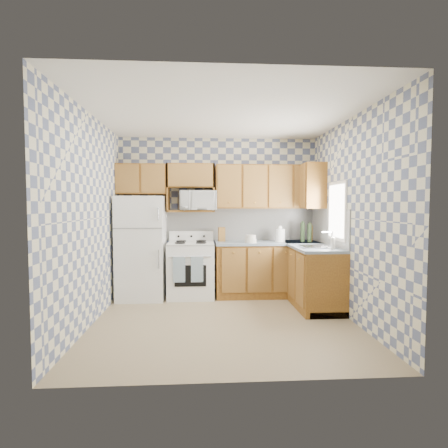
# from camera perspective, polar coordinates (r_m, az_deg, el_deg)

# --- Properties ---
(floor) EXTENTS (3.40, 3.40, 0.00)m
(floor) POSITION_cam_1_polar(r_m,az_deg,el_deg) (4.79, -0.04, -15.60)
(floor) COLOR #877658
(floor) RESTS_ON ground
(back_wall) EXTENTS (3.40, 0.02, 2.70)m
(back_wall) POSITION_cam_1_polar(r_m,az_deg,el_deg) (6.14, -0.96, 1.35)
(back_wall) COLOR slate
(back_wall) RESTS_ON ground
(right_wall) EXTENTS (0.02, 3.20, 2.70)m
(right_wall) POSITION_cam_1_polar(r_m,az_deg,el_deg) (4.94, 20.03, 0.77)
(right_wall) COLOR slate
(right_wall) RESTS_ON ground
(backsplash_back) EXTENTS (2.60, 0.02, 0.56)m
(backsplash_back) POSITION_cam_1_polar(r_m,az_deg,el_deg) (6.16, 2.76, -0.05)
(backsplash_back) COLOR silver
(backsplash_back) RESTS_ON back_wall
(backsplash_right) EXTENTS (0.02, 1.60, 0.56)m
(backsplash_right) POSITION_cam_1_polar(r_m,az_deg,el_deg) (5.69, 16.69, -0.42)
(backsplash_right) COLOR silver
(backsplash_right) RESTS_ON right_wall
(refrigerator) EXTENTS (0.75, 0.70, 1.68)m
(refrigerator) POSITION_cam_1_polar(r_m,az_deg,el_deg) (5.90, -13.28, -3.76)
(refrigerator) COLOR white
(refrigerator) RESTS_ON floor
(stove_body) EXTENTS (0.76, 0.65, 0.90)m
(stove_body) POSITION_cam_1_polar(r_m,az_deg,el_deg) (5.91, -5.41, -7.52)
(stove_body) COLOR white
(stove_body) RESTS_ON floor
(cooktop) EXTENTS (0.76, 0.65, 0.02)m
(cooktop) POSITION_cam_1_polar(r_m,az_deg,el_deg) (5.84, -5.43, -3.13)
(cooktop) COLOR silver
(cooktop) RESTS_ON stove_body
(backguard) EXTENTS (0.76, 0.08, 0.17)m
(backguard) POSITION_cam_1_polar(r_m,az_deg,el_deg) (6.10, -5.35, -1.97)
(backguard) COLOR white
(backguard) RESTS_ON cooktop
(dish_towel_left) EXTENTS (0.19, 0.02, 0.40)m
(dish_towel_left) POSITION_cam_1_polar(r_m,az_deg,el_deg) (5.56, -7.36, -7.38)
(dish_towel_left) COLOR navy
(dish_towel_left) RESTS_ON stove_body
(dish_towel_right) EXTENTS (0.19, 0.02, 0.40)m
(dish_towel_right) POSITION_cam_1_polar(r_m,az_deg,el_deg) (5.55, -4.41, -7.39)
(dish_towel_right) COLOR navy
(dish_towel_right) RESTS_ON stove_body
(base_cabinets_back) EXTENTS (1.75, 0.60, 0.88)m
(base_cabinets_back) POSITION_cam_1_polar(r_m,az_deg,el_deg) (6.03, 7.10, -7.41)
(base_cabinets_back) COLOR brown
(base_cabinets_back) RESTS_ON floor
(base_cabinets_right) EXTENTS (0.60, 1.60, 0.88)m
(base_cabinets_right) POSITION_cam_1_polar(r_m,az_deg,el_deg) (5.69, 13.80, -8.10)
(base_cabinets_right) COLOR brown
(base_cabinets_right) RESTS_ON floor
(countertop_back) EXTENTS (1.77, 0.63, 0.04)m
(countertop_back) POSITION_cam_1_polar(r_m,az_deg,el_deg) (5.96, 7.14, -3.06)
(countertop_back) COLOR slate
(countertop_back) RESTS_ON base_cabinets_back
(countertop_right) EXTENTS (0.63, 1.60, 0.04)m
(countertop_right) POSITION_cam_1_polar(r_m,az_deg,el_deg) (5.62, 13.81, -3.49)
(countertop_right) COLOR slate
(countertop_right) RESTS_ON base_cabinets_right
(upper_cabinets_back) EXTENTS (1.75, 0.33, 0.74)m
(upper_cabinets_back) POSITION_cam_1_polar(r_m,az_deg,el_deg) (6.07, 6.95, 6.03)
(upper_cabinets_back) COLOR brown
(upper_cabinets_back) RESTS_ON back_wall
(upper_cabinets_fridge) EXTENTS (0.82, 0.33, 0.50)m
(upper_cabinets_fridge) POSITION_cam_1_polar(r_m,az_deg,el_deg) (6.07, -13.25, 7.11)
(upper_cabinets_fridge) COLOR brown
(upper_cabinets_fridge) RESTS_ON back_wall
(upper_cabinets_right) EXTENTS (0.33, 0.70, 0.74)m
(upper_cabinets_right) POSITION_cam_1_polar(r_m,az_deg,el_deg) (6.06, 13.92, 5.96)
(upper_cabinets_right) COLOR brown
(upper_cabinets_right) RESTS_ON right_wall
(microwave_shelf) EXTENTS (0.80, 0.33, 0.03)m
(microwave_shelf) POSITION_cam_1_polar(r_m,az_deg,el_deg) (5.97, -5.40, 2.10)
(microwave_shelf) COLOR brown
(microwave_shelf) RESTS_ON back_wall
(microwave) EXTENTS (0.67, 0.52, 0.33)m
(microwave) POSITION_cam_1_polar(r_m,az_deg,el_deg) (5.91, -4.46, 3.85)
(microwave) COLOR white
(microwave) RESTS_ON microwave_shelf
(sink) EXTENTS (0.48, 0.40, 0.03)m
(sink) POSITION_cam_1_polar(r_m,az_deg,el_deg) (5.29, 15.00, -3.64)
(sink) COLOR #B7B7BC
(sink) RESTS_ON countertop_right
(window) EXTENTS (0.02, 0.66, 0.86)m
(window) POSITION_cam_1_polar(r_m,az_deg,el_deg) (5.35, 17.97, 2.03)
(window) COLOR silver
(window) RESTS_ON right_wall
(bottle_0) EXTENTS (0.07, 0.07, 0.32)m
(bottle_0) POSITION_cam_1_polar(r_m,az_deg,el_deg) (6.01, 12.70, -1.33)
(bottle_0) COLOR black
(bottle_0) RESTS_ON countertop_back
(bottle_1) EXTENTS (0.07, 0.07, 0.30)m
(bottle_1) POSITION_cam_1_polar(r_m,az_deg,el_deg) (5.98, 13.78, -1.46)
(bottle_1) COLOR black
(bottle_1) RESTS_ON countertop_back
(bottle_2) EXTENTS (0.07, 0.07, 0.28)m
(bottle_2) POSITION_cam_1_polar(r_m,az_deg,el_deg) (6.09, 13.95, -1.49)
(bottle_2) COLOR brown
(bottle_2) RESTS_ON countertop_back
(knife_block) EXTENTS (0.12, 0.12, 0.24)m
(knife_block) POSITION_cam_1_polar(r_m,az_deg,el_deg) (5.96, -0.39, -1.69)
(knife_block) COLOR brown
(knife_block) RESTS_ON countertop_back
(electric_kettle) EXTENTS (0.17, 0.17, 0.21)m
(electric_kettle) POSITION_cam_1_polar(r_m,az_deg,el_deg) (5.98, 9.11, -1.84)
(electric_kettle) COLOR white
(electric_kettle) RESTS_ON countertop_back
(food_containers) EXTENTS (0.19, 0.19, 0.13)m
(food_containers) POSITION_cam_1_polar(r_m,az_deg,el_deg) (5.75, 4.38, -2.43)
(food_containers) COLOR beige
(food_containers) RESTS_ON countertop_back
(soap_bottle) EXTENTS (0.06, 0.06, 0.17)m
(soap_bottle) POSITION_cam_1_polar(r_m,az_deg,el_deg) (5.07, 17.34, -3.05)
(soap_bottle) COLOR beige
(soap_bottle) RESTS_ON countertop_right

